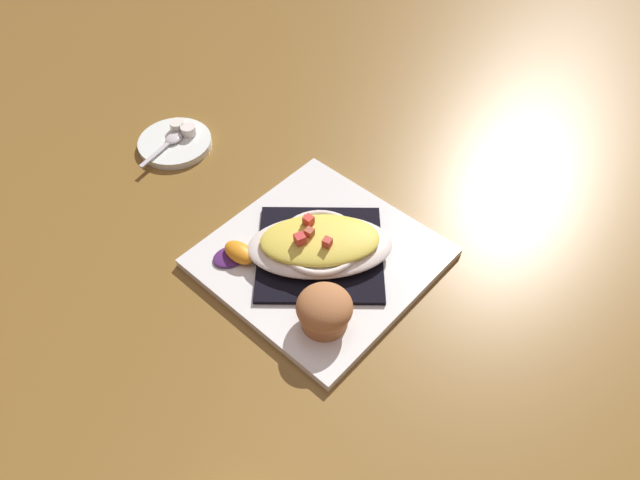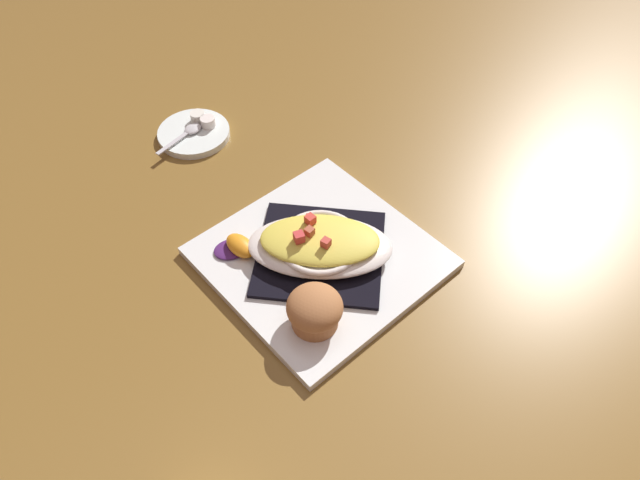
# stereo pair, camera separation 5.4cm
# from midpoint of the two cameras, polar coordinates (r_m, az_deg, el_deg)

# --- Properties ---
(ground_plane) EXTENTS (2.60, 2.60, 0.00)m
(ground_plane) POSITION_cam_midpoint_polar(r_m,az_deg,el_deg) (0.80, -1.94, -2.05)
(ground_plane) COLOR brown
(square_plate) EXTENTS (0.29, 0.29, 0.01)m
(square_plate) POSITION_cam_midpoint_polar(r_m,az_deg,el_deg) (0.80, -1.95, -1.77)
(square_plate) COLOR white
(square_plate) RESTS_ON ground_plane
(folded_napkin) EXTENTS (0.23, 0.23, 0.01)m
(folded_napkin) POSITION_cam_midpoint_polar(r_m,az_deg,el_deg) (0.79, -1.97, -1.34)
(folded_napkin) COLOR black
(folded_napkin) RESTS_ON square_plate
(gratin_dish) EXTENTS (0.21, 0.21, 0.05)m
(gratin_dish) POSITION_cam_midpoint_polar(r_m,az_deg,el_deg) (0.78, -2.01, -0.42)
(gratin_dish) COLOR white
(gratin_dish) RESTS_ON folded_napkin
(muffin) EXTENTS (0.07, 0.07, 0.05)m
(muffin) POSITION_cam_midpoint_polar(r_m,az_deg,el_deg) (0.71, -1.78, -6.83)
(muffin) COLOR #A66639
(muffin) RESTS_ON square_plate
(orange_garnish) EXTENTS (0.06, 0.06, 0.02)m
(orange_garnish) POSITION_cam_midpoint_polar(r_m,az_deg,el_deg) (0.79, -9.93, -1.37)
(orange_garnish) COLOR #4B2061
(orange_garnish) RESTS_ON square_plate
(creamer_saucer) EXTENTS (0.12, 0.12, 0.01)m
(creamer_saucer) POSITION_cam_midpoint_polar(r_m,az_deg,el_deg) (1.00, -15.33, 8.94)
(creamer_saucer) COLOR white
(creamer_saucer) RESTS_ON ground_plane
(spoon) EXTENTS (0.03, 0.10, 0.01)m
(spoon) POSITION_cam_midpoint_polar(r_m,az_deg,el_deg) (0.99, -15.71, 9.14)
(spoon) COLOR silver
(spoon) RESTS_ON creamer_saucer
(creamer_cup_0) EXTENTS (0.02, 0.02, 0.02)m
(creamer_cup_0) POSITION_cam_midpoint_polar(r_m,az_deg,el_deg) (1.00, -14.11, 10.14)
(creamer_cup_0) COLOR white
(creamer_cup_0) RESTS_ON creamer_saucer
(creamer_cup_1) EXTENTS (0.02, 0.02, 0.02)m
(creamer_cup_1) POSITION_cam_midpoint_polar(r_m,az_deg,el_deg) (1.01, -15.11, 10.52)
(creamer_cup_1) COLOR white
(creamer_cup_1) RESTS_ON creamer_saucer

